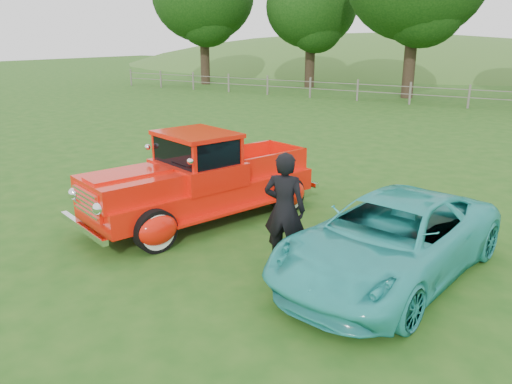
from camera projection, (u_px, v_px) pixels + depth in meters
The scene contains 7 objects.
ground at pixel (209, 270), 7.86m from camera, with size 140.00×140.00×0.00m, color #1E5015.
distant_hills at pixel (484, 108), 59.44m from camera, with size 116.00×60.00×18.00m.
fence_line at pixel (469, 97), 25.50m from camera, with size 48.00×0.12×1.20m.
tree_mid_west at pixel (312, 7), 34.95m from camera, with size 6.40×6.40×8.46m.
red_pickup at pixel (201, 181), 9.85m from camera, with size 3.29×5.28×1.78m.
teal_sedan at pixel (390, 239), 7.50m from camera, with size 2.04×4.43×1.23m, color #2CB0AC.
man at pixel (284, 209), 7.85m from camera, with size 0.67×0.44×1.84m, color black.
Camera 1 is at (4.41, -5.66, 3.52)m, focal length 35.00 mm.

